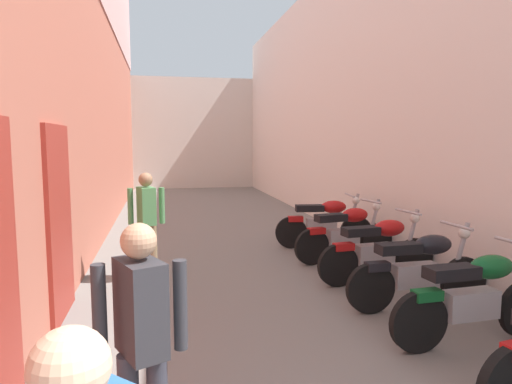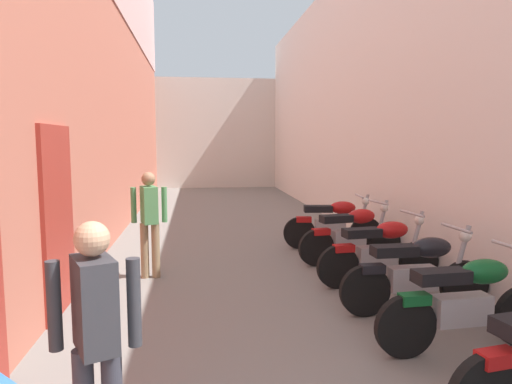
% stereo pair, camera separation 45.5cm
% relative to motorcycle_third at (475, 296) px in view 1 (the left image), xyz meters
% --- Properties ---
extents(ground_plane, '(35.96, 35.96, 0.00)m').
position_rel_motorcycle_third_xyz_m(ground_plane, '(-1.62, 4.00, -0.50)').
color(ground_plane, slate).
extents(building_left, '(0.45, 19.96, 8.71)m').
position_rel_motorcycle_third_xyz_m(building_left, '(-4.37, 5.96, 3.90)').
color(building_left, '#B76651').
rests_on(building_left, ground).
extents(building_right, '(0.45, 19.96, 6.06)m').
position_rel_motorcycle_third_xyz_m(building_right, '(1.14, 6.00, 2.53)').
color(building_right, silver).
rests_on(building_right, ground).
extents(building_far_end, '(8.11, 2.00, 4.70)m').
position_rel_motorcycle_third_xyz_m(building_far_end, '(-1.62, 16.98, 1.85)').
color(building_far_end, beige).
rests_on(building_far_end, ground).
extents(motorcycle_third, '(1.85, 0.58, 1.04)m').
position_rel_motorcycle_third_xyz_m(motorcycle_third, '(0.00, 0.00, 0.00)').
color(motorcycle_third, black).
rests_on(motorcycle_third, ground).
extents(motorcycle_fourth, '(1.85, 0.58, 1.04)m').
position_rel_motorcycle_third_xyz_m(motorcycle_fourth, '(0.00, 1.00, 0.00)').
color(motorcycle_fourth, black).
rests_on(motorcycle_fourth, ground).
extents(motorcycle_fifth, '(1.85, 0.58, 1.04)m').
position_rel_motorcycle_third_xyz_m(motorcycle_fifth, '(-0.00, 2.07, 0.00)').
color(motorcycle_fifth, black).
rests_on(motorcycle_fifth, ground).
extents(motorcycle_sixth, '(1.84, 0.58, 1.04)m').
position_rel_motorcycle_third_xyz_m(motorcycle_sixth, '(-0.00, 3.25, 0.00)').
color(motorcycle_sixth, black).
rests_on(motorcycle_sixth, ground).
extents(motorcycle_seventh, '(1.85, 0.58, 1.04)m').
position_rel_motorcycle_third_xyz_m(motorcycle_seventh, '(-0.00, 4.28, 0.00)').
color(motorcycle_seventh, black).
rests_on(motorcycle_seventh, ground).
extents(pedestrian_mid_alley, '(0.52, 0.39, 1.57)m').
position_rel_motorcycle_third_xyz_m(pedestrian_mid_alley, '(-3.14, -1.29, 0.42)').
color(pedestrian_mid_alley, '#383842').
rests_on(pedestrian_mid_alley, ground).
extents(pedestrian_further_down, '(0.52, 0.38, 1.57)m').
position_rel_motorcycle_third_xyz_m(pedestrian_further_down, '(-3.23, 2.86, 0.42)').
color(pedestrian_further_down, '#8C7251').
rests_on(pedestrian_further_down, ground).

